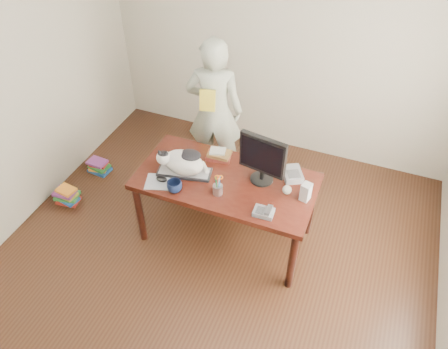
% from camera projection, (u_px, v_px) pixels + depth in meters
% --- Properties ---
extents(room, '(4.50, 4.50, 4.50)m').
position_uv_depth(room, '(195.00, 170.00, 3.06)').
color(room, black).
rests_on(room, ground).
extents(desk, '(1.60, 0.80, 0.75)m').
position_uv_depth(desk, '(229.00, 186.00, 4.03)').
color(desk, black).
rests_on(desk, ground).
extents(keyboard, '(0.51, 0.28, 0.03)m').
position_uv_depth(keyboard, '(184.00, 172.00, 3.93)').
color(keyboard, black).
rests_on(keyboard, desk).
extents(cat, '(0.47, 0.31, 0.27)m').
position_uv_depth(cat, '(182.00, 161.00, 3.85)').
color(cat, white).
rests_on(cat, keyboard).
extents(monitor, '(0.42, 0.24, 0.48)m').
position_uv_depth(monitor, '(262.00, 157.00, 3.68)').
color(monitor, black).
rests_on(monitor, desk).
extents(pen_cup, '(0.11, 0.11, 0.22)m').
position_uv_depth(pen_cup, '(218.00, 189.00, 3.70)').
color(pen_cup, gray).
rests_on(pen_cup, desk).
extents(mousepad, '(0.28, 0.27, 0.01)m').
position_uv_depth(mousepad, '(159.00, 182.00, 3.85)').
color(mousepad, '#ABB0B7').
rests_on(mousepad, desk).
extents(mouse, '(0.12, 0.10, 0.04)m').
position_uv_depth(mouse, '(162.00, 179.00, 3.84)').
color(mouse, black).
rests_on(mouse, mousepad).
extents(coffee_mug, '(0.18, 0.18, 0.10)m').
position_uv_depth(coffee_mug, '(174.00, 186.00, 3.73)').
color(coffee_mug, '#0C1533').
rests_on(coffee_mug, desk).
extents(phone, '(0.17, 0.14, 0.08)m').
position_uv_depth(phone, '(264.00, 212.00, 3.55)').
color(phone, slate).
rests_on(phone, desk).
extents(speaker, '(0.09, 0.10, 0.17)m').
position_uv_depth(speaker, '(306.00, 192.00, 3.64)').
color(speaker, '#A1A1A4').
rests_on(speaker, desk).
extents(baseball, '(0.08, 0.08, 0.08)m').
position_uv_depth(baseball, '(287.00, 190.00, 3.72)').
color(baseball, beige).
rests_on(baseball, desk).
extents(book_stack, '(0.25, 0.20, 0.08)m').
position_uv_depth(book_stack, '(219.00, 155.00, 4.08)').
color(book_stack, '#551A16').
rests_on(book_stack, desk).
extents(calculator, '(0.25, 0.27, 0.07)m').
position_uv_depth(calculator, '(292.00, 174.00, 3.88)').
color(calculator, slate).
rests_on(calculator, desk).
extents(person, '(0.67, 0.52, 1.64)m').
position_uv_depth(person, '(215.00, 111.00, 4.56)').
color(person, silver).
rests_on(person, ground).
extents(held_book, '(0.17, 0.12, 0.22)m').
position_uv_depth(held_book, '(208.00, 100.00, 4.29)').
color(held_book, gold).
rests_on(held_book, person).
extents(book_pile_a, '(0.27, 0.22, 0.18)m').
position_uv_depth(book_pile_a, '(67.00, 196.00, 4.66)').
color(book_pile_a, '#A82118').
rests_on(book_pile_a, ground).
extents(book_pile_b, '(0.26, 0.20, 0.15)m').
position_uv_depth(book_pile_b, '(99.00, 166.00, 5.05)').
color(book_pile_b, '#194C98').
rests_on(book_pile_b, ground).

